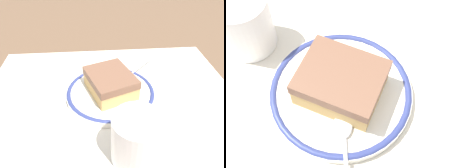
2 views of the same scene
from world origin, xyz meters
The scene contains 7 objects.
ground_plane centered at (0.00, 0.00, 0.00)m, with size 2.40×2.40×0.00m, color brown.
placemat centered at (0.00, 0.00, 0.00)m, with size 0.54×0.40×0.00m, color beige.
plate centered at (0.00, 0.00, 0.01)m, with size 0.19×0.19×0.01m.
cake_slice centered at (0.00, 0.00, 0.04)m, with size 0.11×0.12×0.04m.
spoon centered at (-0.05, -0.05, 0.02)m, with size 0.11×0.12×0.01m.
cup centered at (-0.03, 0.15, 0.04)m, with size 0.08×0.08×0.08m.
napkin centered at (-0.18, -0.08, 0.00)m, with size 0.12×0.11×0.00m, color white.
Camera 1 is at (0.03, 0.35, 0.30)m, focal length 34.70 mm.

